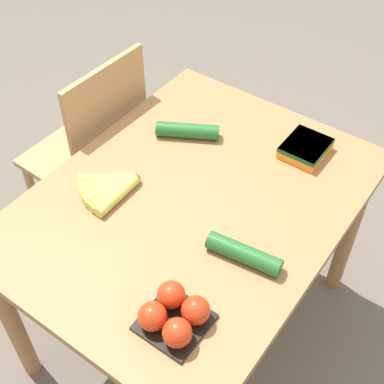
{
  "coord_description": "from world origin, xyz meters",
  "views": [
    {
      "loc": [
        -0.92,
        -0.66,
        1.93
      ],
      "look_at": [
        0.0,
        0.0,
        0.77
      ],
      "focal_mm": 50.0,
      "sensor_mm": 36.0,
      "label": 1
    }
  ],
  "objects_px": {
    "chair": "(94,154)",
    "tomato_pack": "(174,315)",
    "banana_bunch": "(111,187)",
    "carrot_bag": "(306,148)",
    "cucumber_near": "(187,131)",
    "cucumber_far": "(244,254)"
  },
  "relations": [
    {
      "from": "banana_bunch",
      "to": "tomato_pack",
      "type": "relative_size",
      "value": 1.21
    },
    {
      "from": "chair",
      "to": "cucumber_far",
      "type": "height_order",
      "value": "chair"
    },
    {
      "from": "chair",
      "to": "tomato_pack",
      "type": "bearing_deg",
      "value": 58.4
    },
    {
      "from": "banana_bunch",
      "to": "tomato_pack",
      "type": "bearing_deg",
      "value": -120.05
    },
    {
      "from": "chair",
      "to": "cucumber_far",
      "type": "bearing_deg",
      "value": 74.16
    },
    {
      "from": "chair",
      "to": "tomato_pack",
      "type": "height_order",
      "value": "chair"
    },
    {
      "from": "chair",
      "to": "carrot_bag",
      "type": "relative_size",
      "value": 6.0
    },
    {
      "from": "banana_bunch",
      "to": "chair",
      "type": "bearing_deg",
      "value": 53.39
    },
    {
      "from": "chair",
      "to": "cucumber_near",
      "type": "relative_size",
      "value": 4.38
    },
    {
      "from": "tomato_pack",
      "to": "cucumber_near",
      "type": "height_order",
      "value": "tomato_pack"
    },
    {
      "from": "tomato_pack",
      "to": "carrot_bag",
      "type": "distance_m",
      "value": 0.77
    },
    {
      "from": "chair",
      "to": "cucumber_near",
      "type": "height_order",
      "value": "chair"
    },
    {
      "from": "chair",
      "to": "tomato_pack",
      "type": "distance_m",
      "value": 1.03
    },
    {
      "from": "tomato_pack",
      "to": "cucumber_far",
      "type": "bearing_deg",
      "value": -7.22
    },
    {
      "from": "carrot_bag",
      "to": "cucumber_near",
      "type": "bearing_deg",
      "value": 113.37
    },
    {
      "from": "tomato_pack",
      "to": "cucumber_near",
      "type": "distance_m",
      "value": 0.73
    },
    {
      "from": "carrot_bag",
      "to": "tomato_pack",
      "type": "bearing_deg",
      "value": -177.5
    },
    {
      "from": "banana_bunch",
      "to": "cucumber_far",
      "type": "distance_m",
      "value": 0.47
    },
    {
      "from": "chair",
      "to": "tomato_pack",
      "type": "xyz_separation_m",
      "value": [
        -0.54,
        -0.83,
        0.3
      ]
    },
    {
      "from": "chair",
      "to": "cucumber_near",
      "type": "xyz_separation_m",
      "value": [
        0.06,
        -0.42,
        0.28
      ]
    },
    {
      "from": "chair",
      "to": "banana_bunch",
      "type": "height_order",
      "value": "chair"
    },
    {
      "from": "tomato_pack",
      "to": "cucumber_far",
      "type": "height_order",
      "value": "tomato_pack"
    }
  ]
}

